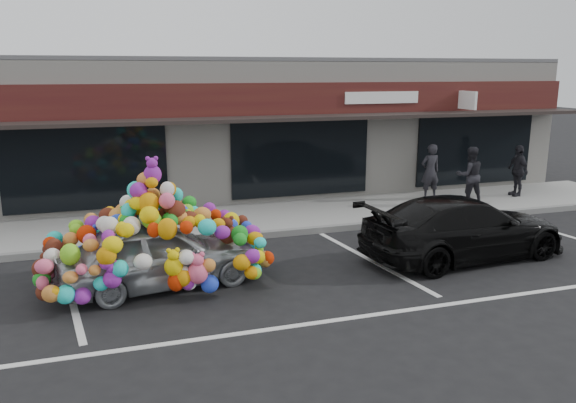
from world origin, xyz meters
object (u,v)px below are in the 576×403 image
object	(u,v)px
pedestrian_a	(430,171)
pedestrian_c	(518,170)
pedestrian_b	(470,175)
black_sedan	(464,228)
toy_car	(158,246)

from	to	relation	value
pedestrian_a	pedestrian_c	bearing A→B (deg)	172.07
pedestrian_b	pedestrian_c	distance (m)	2.08
pedestrian_b	pedestrian_c	bearing A→B (deg)	-158.55
black_sedan	toy_car	bearing A→B (deg)	82.36
black_sedan	pedestrian_b	world-z (taller)	pedestrian_b
toy_car	pedestrian_c	world-z (taller)	toy_car
pedestrian_b	black_sedan	bearing A→B (deg)	62.93
toy_car	pedestrian_a	world-z (taller)	toy_car
black_sedan	pedestrian_c	world-z (taller)	pedestrian_c
pedestrian_a	pedestrian_b	bearing A→B (deg)	131.52
pedestrian_c	black_sedan	bearing A→B (deg)	-42.55
black_sedan	pedestrian_c	size ratio (longest dim) A/B	2.91
black_sedan	pedestrian_b	bearing A→B (deg)	-41.17
toy_car	pedestrian_b	world-z (taller)	toy_car
pedestrian_a	pedestrian_b	world-z (taller)	pedestrian_b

